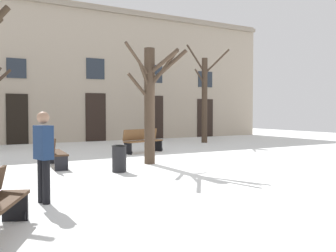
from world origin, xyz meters
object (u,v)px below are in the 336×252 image
bench_near_lamp (55,151)px  person_crossing_plaza (44,153)px  streetlamp (153,100)px  litter_bin (119,158)px  tree_foreground (151,99)px  bench_far_corner (143,140)px  tree_right_of_center (205,97)px

bench_near_lamp → person_crossing_plaza: person_crossing_plaza is taller
streetlamp → litter_bin: 10.78m
streetlamp → litter_bin: (-5.73, -8.92, -1.96)m
litter_bin → person_crossing_plaza: (-2.58, -2.61, 0.56)m
streetlamp → bench_near_lamp: streetlamp is taller
tree_foreground → bench_far_corner: size_ratio=1.96×
tree_foreground → streetlamp: 8.98m
litter_bin → bench_near_lamp: size_ratio=0.41×
streetlamp → person_crossing_plaza: size_ratio=2.27×
bench_far_corner → person_crossing_plaza: (-5.33, -6.74, 0.43)m
tree_right_of_center → litter_bin: tree_right_of_center is taller
streetlamp → person_crossing_plaza: (-8.31, -11.53, -1.41)m
tree_right_of_center → person_crossing_plaza: size_ratio=3.14×
streetlamp → person_crossing_plaza: streetlamp is taller
tree_right_of_center → litter_bin: (-7.84, -6.88, -2.12)m
streetlamp → bench_near_lamp: (-7.07, -7.09, -1.87)m
bench_far_corner → tree_right_of_center: bearing=11.7°
tree_foreground → bench_near_lamp: 3.38m
tree_right_of_center → streetlamp: (-2.11, 2.04, -0.15)m
tree_foreground → tree_right_of_center: size_ratio=0.70×
tree_foreground → person_crossing_plaza: tree_foreground is taller
tree_right_of_center → bench_far_corner: bearing=-151.6°
bench_far_corner → bench_near_lamp: (-4.09, -2.30, -0.03)m
litter_bin → person_crossing_plaza: size_ratio=0.44×
bench_near_lamp → person_crossing_plaza: (-1.24, -4.44, 0.46)m
person_crossing_plaza → streetlamp: bearing=128.8°
tree_right_of_center → bench_far_corner: size_ratio=2.79×
tree_right_of_center → person_crossing_plaza: (-10.42, -9.49, -1.56)m
bench_far_corner → person_crossing_plaza: size_ratio=1.13×
tree_foreground → litter_bin: tree_foreground is taller
tree_right_of_center → streetlamp: 2.94m
bench_near_lamp → tree_foreground: bearing=-101.1°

